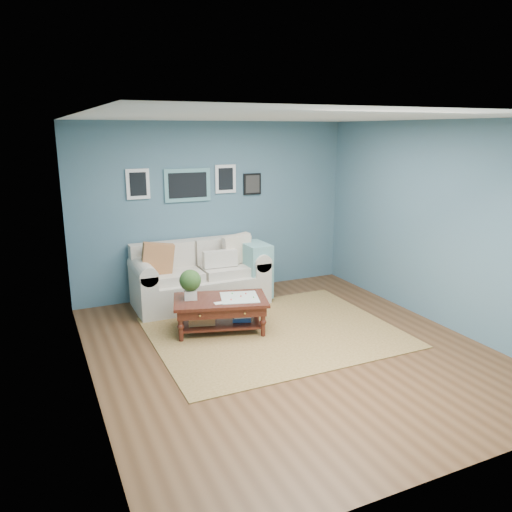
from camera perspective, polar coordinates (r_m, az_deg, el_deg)
room_shell at (r=5.74m, az=3.60°, el=2.05°), size 5.00×5.02×2.70m
area_rug at (r=6.59m, az=2.11°, el=-8.67°), size 3.08×2.46×0.01m
loveseat at (r=7.60m, az=-5.87°, el=-2.25°), size 2.02×0.92×1.04m
coffee_table at (r=6.52m, az=-4.65°, el=-5.52°), size 1.34×1.00×0.84m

